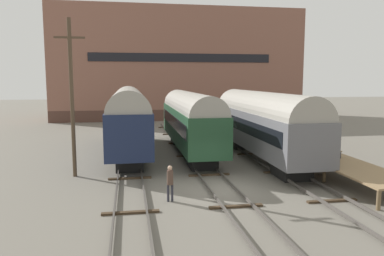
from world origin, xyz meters
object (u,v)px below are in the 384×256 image
(train_car_green, at_px, (190,119))
(utility_pole, at_px, (72,96))
(person_worker, at_px, (170,180))
(train_car_navy, at_px, (129,117))
(train_car_grey, at_px, (263,122))
(bench, at_px, (330,150))

(train_car_green, height_order, utility_pole, utility_pole)
(utility_pole, bearing_deg, person_worker, -47.62)
(train_car_navy, xyz_separation_m, utility_pole, (-3.38, -6.69, 1.95))
(train_car_grey, bearing_deg, bench, -60.23)
(bench, bearing_deg, person_worker, -160.57)
(person_worker, bearing_deg, utility_pole, 132.38)
(person_worker, xyz_separation_m, utility_pole, (-5.33, 5.85, 3.89))
(train_car_grey, height_order, train_car_navy, train_car_navy)
(bench, relative_size, person_worker, 0.77)
(train_car_grey, xyz_separation_m, bench, (2.76, -4.82, -1.35))
(train_car_green, relative_size, train_car_grey, 0.98)
(train_car_grey, relative_size, bench, 11.43)
(bench, xyz_separation_m, utility_pole, (-15.98, 2.09, 3.46))
(bench, height_order, person_worker, bench)
(train_car_navy, xyz_separation_m, person_worker, (1.95, -12.54, -1.94))
(train_car_grey, bearing_deg, train_car_green, 145.02)
(train_car_navy, relative_size, bench, 11.56)
(train_car_green, relative_size, utility_pole, 1.63)
(train_car_green, distance_m, train_car_grey, 6.01)
(train_car_green, bearing_deg, utility_pole, -143.38)
(train_car_green, xyz_separation_m, utility_pole, (-8.30, -6.17, 2.14))
(train_car_grey, distance_m, train_car_navy, 10.61)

